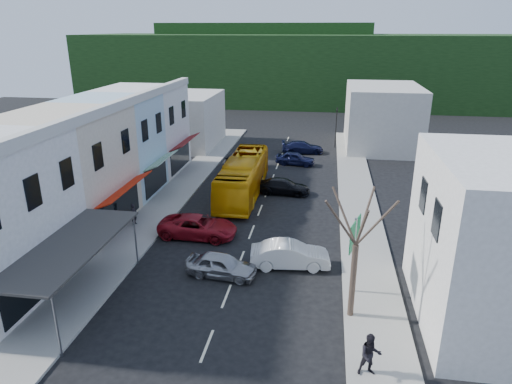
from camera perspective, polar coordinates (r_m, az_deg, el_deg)
name	(u,v)px	position (r m, az deg, el deg)	size (l,w,h in m)	color
ground	(241,260)	(27.81, -1.93, -8.45)	(120.00, 120.00, 0.00)	black
sidewalk_left	(174,195)	(38.45, -10.18, -0.39)	(3.00, 52.00, 0.15)	gray
sidewalk_right	(358,205)	(36.58, 12.68, -1.64)	(3.00, 52.00, 0.15)	gray
shopfront_row	(81,164)	(34.96, -20.98, 3.30)	(8.25, 30.00, 8.00)	beige
distant_block_left	(182,120)	(54.65, -9.18, 8.88)	(8.00, 10.00, 6.00)	#B7B2A8
distant_block_right	(382,117)	(55.25, 15.49, 9.07)	(8.00, 12.00, 7.00)	#B7B2A8
hillside	(297,64)	(89.56, 5.11, 15.67)	(80.00, 26.00, 14.00)	black
bus	(243,177)	(37.64, -1.61, 1.86)	(2.50, 11.60, 3.10)	orange
car_silver	(221,265)	(25.86, -4.34, -9.07)	(1.80, 4.40, 1.40)	#A0A0A5
car_white	(290,256)	(26.81, 4.27, -7.95)	(1.80, 4.40, 1.40)	silver
car_red	(198,227)	(30.65, -7.26, -4.34)	(1.90, 4.60, 1.40)	maroon
car_black_near	(283,186)	(38.24, 3.46, 0.78)	(1.84, 4.50, 1.40)	black
car_navy_mid	(295,158)	(46.53, 4.95, 4.23)	(1.80, 4.40, 1.40)	#0F1333
car_black_far	(246,159)	(45.91, -1.24, 4.09)	(1.80, 4.40, 1.40)	black
car_navy_far	(303,147)	(51.09, 5.84, 5.63)	(1.84, 4.50, 1.40)	#0F1333
pedestrian_left	(134,213)	(32.91, -15.02, -2.58)	(0.60, 0.40, 1.70)	black
pedestrian_right	(370,356)	(19.60, 14.07, -19.30)	(0.70, 0.44, 1.70)	black
direction_sign	(353,257)	(24.06, 12.06, -7.93)	(0.77, 1.91, 4.29)	#0E6031
street_tree	(356,245)	(21.37, 12.37, -6.50)	(3.21, 3.21, 7.73)	#382A21
traffic_signal	(336,128)	(53.83, 9.97, 7.94)	(0.48, 0.94, 4.66)	black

